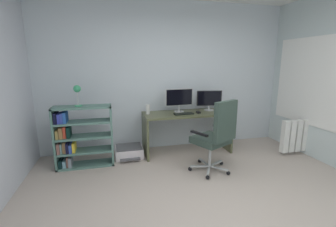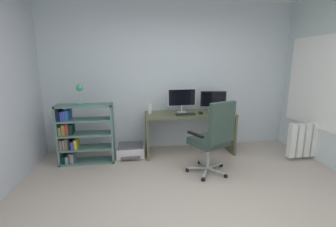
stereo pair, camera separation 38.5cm
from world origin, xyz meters
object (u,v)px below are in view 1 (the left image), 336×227
desktop_speaker (148,109)px  bookshelf (78,137)px  radiator (301,135)px  desk (187,123)px  printer (129,152)px  keyboard (184,114)px  monitor_main (179,98)px  desk_lamp (77,91)px  computer_mouse (198,112)px  office_chair (216,134)px  monitor_secondary (209,99)px

desktop_speaker → bookshelf: size_ratio=0.17×
desktop_speaker → bookshelf: 1.22m
bookshelf → radiator: bookshelf is taller
desk → printer: (-1.06, 0.01, -0.46)m
keyboard → monitor_main: bearing=91.9°
desk_lamp → monitor_main: bearing=9.4°
desk → computer_mouse: (0.18, -0.09, 0.21)m
desk → keyboard: bearing=-129.6°
monitor_main → desk_lamp: bearing=-170.6°
keyboard → computer_mouse: computer_mouse is taller
office_chair → bookshelf: office_chair is taller
printer → radiator: size_ratio=0.63×
desk → desktop_speaker: desktop_speaker is taller
desk → printer: 1.15m
monitor_main → computer_mouse: 0.43m
computer_mouse → desktop_speaker: bearing=173.1°
office_chair → printer: bearing=142.3°
monitor_main → office_chair: (0.26, -1.02, -0.39)m
monitor_secondary → keyboard: (-0.57, -0.22, -0.20)m
keyboard → desk_lamp: 1.77m
desk_lamp → desk: bearing=5.6°
monitor_secondary → keyboard: monitor_secondary is taller
desk → monitor_secondary: size_ratio=3.39×
printer → desk: bearing=-0.5°
desktop_speaker → desk_lamp: bearing=-168.2°
monitor_main → office_chair: size_ratio=0.47×
desk → keyboard: keyboard is taller
monitor_secondary → desk: bearing=-167.7°
desktop_speaker → computer_mouse: bearing=-9.4°
monitor_secondary → office_chair: same height
monitor_secondary → office_chair: bearing=-107.8°
monitor_main → office_chair: 1.12m
monitor_secondary → computer_mouse: 0.40m
monitor_main → printer: size_ratio=1.08×
desktop_speaker → keyboard: bearing=-16.2°
radiator → desk: bearing=162.9°
monitor_main → keyboard: 0.33m
desktop_speaker → monitor_main: bearing=4.7°
desk → desktop_speaker: 0.76m
keyboard → computer_mouse: (0.28, 0.03, 0.01)m
office_chair → printer: (-1.20, 0.93, -0.51)m
desk_lamp → radiator: (3.76, -0.42, -0.86)m
computer_mouse → desk: bearing=154.9°
bookshelf → monitor_secondary: bearing=6.9°
computer_mouse → bookshelf: (-2.03, -0.09, -0.28)m
computer_mouse → radiator: computer_mouse is taller
monitor_secondary → bookshelf: monitor_secondary is taller
desktop_speaker → desk: bearing=-4.3°
monitor_main → keyboard: monitor_main is taller
monitor_main → printer: monitor_main is taller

